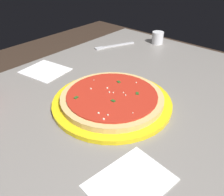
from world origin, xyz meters
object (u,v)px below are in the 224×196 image
(pizza, at_px, (112,97))
(napkin_loose_left, at_px, (130,183))
(fork, at_px, (113,46))
(cup_small_sauce, at_px, (158,38))
(serving_plate, at_px, (112,102))
(napkin_folded_right, at_px, (45,71))

(pizza, height_order, napkin_loose_left, pizza)
(fork, bearing_deg, cup_small_sauce, -37.50)
(pizza, bearing_deg, serving_plate, 17.86)
(napkin_loose_left, distance_m, fork, 0.72)
(serving_plate, bearing_deg, cup_small_sauce, 18.66)
(fork, bearing_deg, napkin_folded_right, 176.36)
(serving_plate, bearing_deg, pizza, -162.14)
(serving_plate, distance_m, pizza, 0.02)
(pizza, bearing_deg, napkin_loose_left, -131.18)
(pizza, xyz_separation_m, napkin_folded_right, (-0.00, 0.32, -0.02))
(pizza, height_order, napkin_folded_right, pizza)
(serving_plate, height_order, napkin_loose_left, serving_plate)
(pizza, bearing_deg, napkin_folded_right, 90.13)
(cup_small_sauce, xyz_separation_m, fork, (-0.16, 0.13, -0.02))
(cup_small_sauce, height_order, fork, cup_small_sauce)
(serving_plate, height_order, cup_small_sauce, cup_small_sauce)
(napkin_folded_right, bearing_deg, pizza, -89.87)
(serving_plate, distance_m, napkin_folded_right, 0.32)
(serving_plate, height_order, fork, serving_plate)
(cup_small_sauce, height_order, napkin_folded_right, cup_small_sauce)
(napkin_folded_right, xyz_separation_m, fork, (0.34, -0.02, 0.00))
(pizza, relative_size, fork, 1.63)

